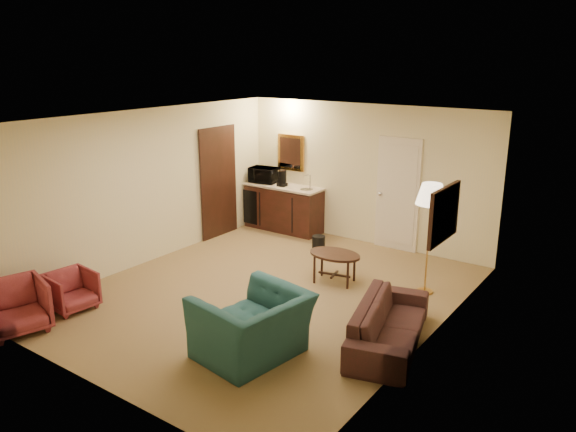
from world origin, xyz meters
name	(u,v)px	position (x,y,z in m)	size (l,w,h in m)	color
ground	(267,293)	(0.00, 0.00, 0.00)	(6.00, 6.00, 0.00)	olive
room_walls	(291,172)	(-0.10, 0.77, 1.72)	(5.02, 6.01, 2.61)	beige
wetbar_cabinet	(284,208)	(-1.65, 2.72, 0.46)	(1.64, 0.58, 0.92)	#3B1712
sofa	(390,317)	(2.15, -0.34, 0.36)	(1.86, 0.54, 0.73)	black
teal_armchair	(252,316)	(0.96, -1.54, 0.53)	(1.20, 0.78, 1.05)	#205150
rose_chair_near	(71,289)	(-1.90, -2.00, 0.30)	(0.59, 0.55, 0.60)	#9B3244
rose_chair_far	(16,304)	(-1.90, -2.80, 0.37)	(0.72, 0.68, 0.74)	#9B3244
coffee_table	(334,268)	(0.60, 0.95, 0.24)	(0.84, 0.56, 0.48)	black
floor_lamp	(428,239)	(1.91, 1.40, 0.84)	(0.45, 0.45, 1.69)	#B0823A
waste_bin	(319,244)	(-0.36, 2.00, 0.15)	(0.24, 0.24, 0.30)	black
microwave	(264,173)	(-2.15, 2.72, 1.11)	(0.56, 0.31, 0.38)	black
coffee_maker	(282,178)	(-1.65, 2.67, 1.08)	(0.17, 0.17, 0.32)	black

